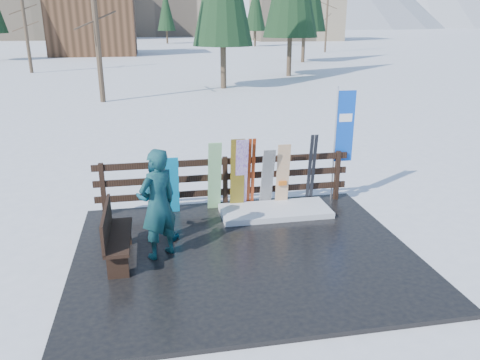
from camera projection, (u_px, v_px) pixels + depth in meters
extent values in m
plane|color=white|center=(244.00, 255.00, 8.44)|extent=(700.00, 700.00, 0.00)
cube|color=black|center=(244.00, 253.00, 8.43)|extent=(6.00, 5.00, 0.08)
cube|color=black|center=(103.00, 190.00, 9.82)|extent=(0.10, 0.10, 1.15)
cube|color=black|center=(166.00, 186.00, 10.05)|extent=(0.10, 0.10, 1.15)
cube|color=black|center=(225.00, 182.00, 10.28)|extent=(0.10, 0.10, 1.15)
cube|color=black|center=(282.00, 179.00, 10.50)|extent=(0.10, 0.10, 1.15)
cube|color=black|center=(337.00, 175.00, 10.73)|extent=(0.10, 0.10, 1.15)
cube|color=black|center=(225.00, 192.00, 10.35)|extent=(5.60, 0.05, 0.14)
cube|color=black|center=(225.00, 177.00, 10.23)|extent=(5.60, 0.05, 0.14)
cube|color=black|center=(225.00, 161.00, 10.12)|extent=(5.60, 0.05, 0.14)
cube|color=white|center=(275.00, 211.00, 10.06)|extent=(2.33, 1.00, 0.12)
cube|color=black|center=(119.00, 237.00, 7.96)|extent=(0.40, 1.50, 0.06)
cube|color=black|center=(118.00, 265.00, 7.48)|extent=(0.34, 0.06, 0.45)
cube|color=black|center=(122.00, 234.00, 8.59)|extent=(0.34, 0.06, 0.45)
cube|color=black|center=(106.00, 223.00, 7.85)|extent=(0.05, 1.50, 0.50)
cube|color=#0A97D1|center=(172.00, 185.00, 9.84)|extent=(0.27, 0.31, 1.30)
cube|color=white|center=(215.00, 177.00, 9.96)|extent=(0.28, 0.41, 1.58)
cube|color=gold|center=(237.00, 175.00, 10.04)|extent=(0.31, 0.22, 1.61)
cube|color=white|center=(241.00, 175.00, 10.05)|extent=(0.26, 0.30, 1.60)
cube|color=black|center=(267.00, 178.00, 10.19)|extent=(0.27, 0.37, 1.36)
cube|color=silver|center=(283.00, 176.00, 10.24)|extent=(0.28, 0.18, 1.45)
cube|color=maroon|center=(249.00, 173.00, 10.15)|extent=(0.07, 0.25, 1.60)
cube|color=maroon|center=(253.00, 173.00, 10.17)|extent=(0.07, 0.25, 1.60)
cube|color=black|center=(310.00, 169.00, 10.39)|extent=(0.08, 0.22, 1.62)
cube|color=black|center=(313.00, 169.00, 10.40)|extent=(0.08, 0.22, 1.62)
cylinder|color=silver|center=(334.00, 144.00, 10.53)|extent=(0.04, 0.04, 2.60)
cube|color=blue|center=(345.00, 127.00, 10.44)|extent=(0.42, 0.02, 1.60)
imported|color=#175D4E|center=(158.00, 204.00, 7.96)|extent=(0.85, 0.79, 1.95)
imported|color=navy|center=(157.00, 199.00, 8.67)|extent=(0.87, 0.73, 1.60)
cube|color=tan|center=(296.00, 6.00, 99.80)|extent=(18.00, 12.00, 14.00)
cube|color=brown|center=(93.00, 21.00, 56.92)|extent=(10.00, 8.00, 8.00)
cone|color=black|center=(223.00, 1.00, 27.77)|extent=(3.71, 3.71, 10.31)
cylinder|color=#382B1E|center=(24.00, 14.00, 36.69)|extent=(0.28, 0.28, 9.03)
cylinder|color=#382B1E|center=(327.00, 9.00, 61.65)|extent=(0.28, 0.28, 11.14)
cone|color=black|center=(112.00, 10.00, 61.47)|extent=(3.88, 3.88, 10.76)
cone|color=black|center=(255.00, 15.00, 76.63)|extent=(3.55, 3.55, 9.85)
cone|color=black|center=(166.00, 18.00, 86.37)|extent=(3.32, 3.32, 9.23)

